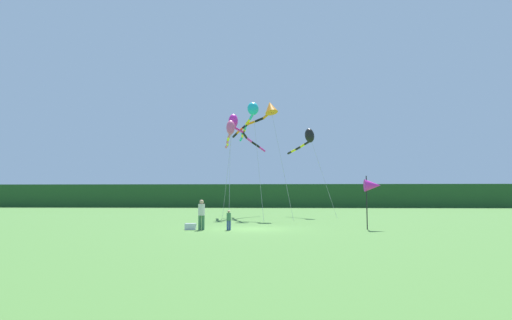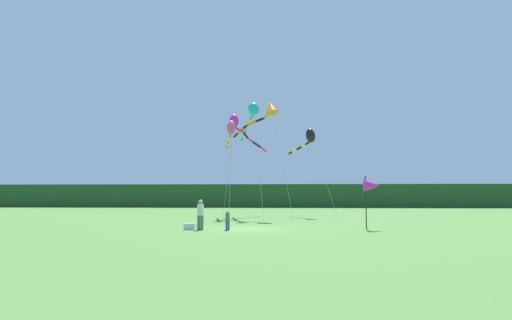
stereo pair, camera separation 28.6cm
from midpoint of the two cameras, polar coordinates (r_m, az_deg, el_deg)
ground_plane at (r=24.39m, az=-0.51°, el=-9.21°), size 120.00×120.00×0.00m
distant_treeline at (r=69.28m, az=2.05°, el=-4.82°), size 108.00×2.85×3.73m
person_adult at (r=23.80m, az=-7.11°, el=-7.06°), size 0.36×0.36×1.65m
person_child at (r=23.51m, az=-3.47°, el=-7.88°), size 0.24×0.24×1.09m
cooler_box at (r=24.09m, az=-8.55°, el=-8.80°), size 0.60×0.35×0.35m
banner_flag_pole at (r=24.80m, az=15.56°, el=-3.35°), size 0.90×0.70×2.99m
kite_black at (r=39.31m, az=7.31°, el=3.04°), size 4.07×5.30×8.12m
kite_cyan at (r=36.48m, az=-0.35°, el=6.21°), size 2.71×9.98×9.80m
kite_magenta at (r=38.17m, az=-2.20°, el=4.60°), size 3.39×7.73×9.10m
kite_rainbow at (r=36.01m, az=-3.20°, el=3.93°), size 1.38×8.59×8.28m
kite_orange at (r=35.56m, az=1.71°, el=6.59°), size 5.41×7.16×9.74m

